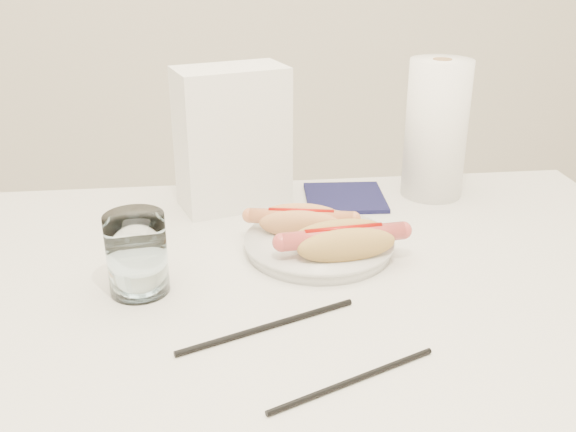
{
  "coord_description": "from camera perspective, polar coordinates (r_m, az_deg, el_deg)",
  "views": [
    {
      "loc": [
        -0.1,
        -0.81,
        1.2
      ],
      "look_at": [
        0.0,
        0.07,
        0.82
      ],
      "focal_mm": 41.0,
      "sensor_mm": 36.0,
      "label": 1
    }
  ],
  "objects": [
    {
      "name": "chopstick_far",
      "position": [
        0.74,
        5.72,
        -13.97
      ],
      "size": [
        0.2,
        0.09,
        0.01
      ],
      "primitive_type": "cylinder",
      "rotation": [
        0.0,
        1.57,
        0.41
      ],
      "color": "black",
      "rests_on": "table"
    },
    {
      "name": "chopstick_near",
      "position": [
        0.82,
        -1.73,
        -9.54
      ],
      "size": [
        0.23,
        0.1,
        0.01
      ],
      "primitive_type": "cylinder",
      "rotation": [
        0.0,
        1.57,
        0.39
      ],
      "color": "black",
      "rests_on": "table"
    },
    {
      "name": "paper_towel_roll",
      "position": [
        1.22,
        12.72,
        7.34
      ],
      "size": [
        0.14,
        0.14,
        0.25
      ],
      "primitive_type": "cylinder",
      "rotation": [
        0.0,
        0.0,
        -0.26
      ],
      "color": "white",
      "rests_on": "table"
    },
    {
      "name": "hotdog_right",
      "position": [
        0.95,
        4.81,
        -2.18
      ],
      "size": [
        0.18,
        0.09,
        0.05
      ],
      "rotation": [
        0.0,
        0.0,
        0.11
      ],
      "color": "tan",
      "rests_on": "plate"
    },
    {
      "name": "water_glass",
      "position": [
        0.9,
        -12.97,
        -3.23
      ],
      "size": [
        0.08,
        0.08,
        0.11
      ],
      "primitive_type": "cylinder",
      "color": "white",
      "rests_on": "table"
    },
    {
      "name": "hotdog_left",
      "position": [
        1.02,
        1.14,
        -0.45
      ],
      "size": [
        0.16,
        0.09,
        0.04
      ],
      "rotation": [
        0.0,
        0.0,
        -0.2
      ],
      "color": "tan",
      "rests_on": "plate"
    },
    {
      "name": "table",
      "position": [
        0.96,
        0.23,
        -8.75
      ],
      "size": [
        1.2,
        0.8,
        0.75
      ],
      "color": "silver",
      "rests_on": "ground"
    },
    {
      "name": "napkin_box",
      "position": [
        1.15,
        -4.86,
        6.72
      ],
      "size": [
        0.21,
        0.15,
        0.25
      ],
      "primitive_type": "cube",
      "rotation": [
        0.0,
        0.0,
        0.3
      ],
      "color": "white",
      "rests_on": "table"
    },
    {
      "name": "plate",
      "position": [
        1.01,
        2.69,
        -2.59
      ],
      "size": [
        0.29,
        0.29,
        0.02
      ],
      "primitive_type": "cylinder",
      "rotation": [
        0.0,
        0.0,
        0.4
      ],
      "color": "silver",
      "rests_on": "table"
    },
    {
      "name": "navy_napkin",
      "position": [
        1.21,
        4.95,
        1.61
      ],
      "size": [
        0.15,
        0.15,
        0.01
      ],
      "primitive_type": "cube",
      "rotation": [
        0.0,
        0.0,
        -0.06
      ],
      "color": "#111136",
      "rests_on": "table"
    }
  ]
}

